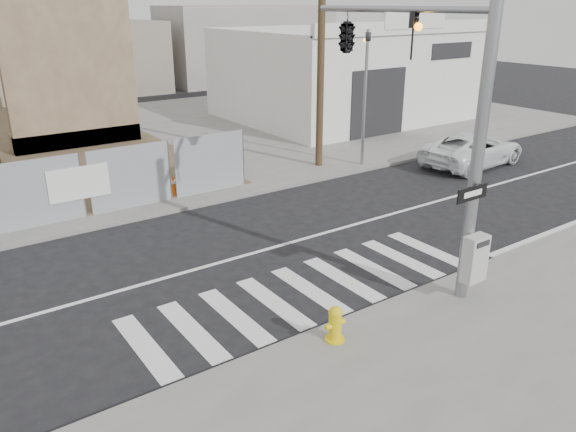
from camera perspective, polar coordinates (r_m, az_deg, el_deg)
ground at (r=15.01m, az=-3.57°, el=-3.80°), size 100.00×100.00×0.00m
sidewalk_far at (r=27.34m, az=-19.27°, el=6.64°), size 50.00×20.00×0.12m
signal_pole at (r=13.63m, az=9.96°, el=14.37°), size 0.96×5.87×7.00m
far_signal_pole at (r=22.33m, az=7.90°, el=13.58°), size 0.16×0.20×5.60m
concrete_wall_right at (r=26.73m, az=-21.23°, el=13.37°), size 5.50×1.30×8.00m
auto_shop at (r=32.61m, az=5.63°, el=14.27°), size 12.00×10.20×5.95m
utility_pole_right at (r=21.90m, az=3.41°, el=18.12°), size 1.60×0.28×10.00m
fire_hydrant at (r=11.01m, az=4.81°, el=-10.84°), size 0.46×0.43×0.74m
suv at (r=24.11m, az=18.27°, el=6.47°), size 5.00×2.59×1.35m
traffic_cone_d at (r=19.34m, az=-11.58°, el=3.11°), size 0.51×0.51×0.76m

